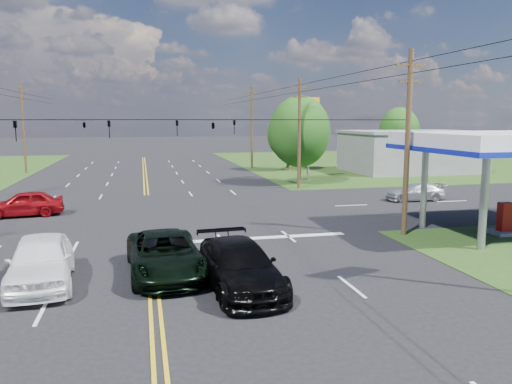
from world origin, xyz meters
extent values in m
plane|color=black|center=(0.00, 12.00, 0.00)|extent=(280.00, 280.00, 0.00)
cube|color=#2A4014|center=(35.00, 44.00, 0.00)|extent=(46.00, 48.00, 0.03)
cube|color=silver|center=(5.00, 4.00, 0.00)|extent=(10.00, 0.50, 0.02)
cube|color=slate|center=(30.00, 32.00, 2.20)|extent=(14.00, 10.00, 4.40)
cylinder|color=#A5A5AA|center=(15.00, -0.50, 2.33)|extent=(0.36, 0.36, 4.65)
cylinder|color=#A5A5AA|center=(15.00, 4.50, 2.33)|extent=(0.36, 0.36, 4.65)
cube|color=maroon|center=(18.30, 2.00, 0.95)|extent=(0.70, 0.50, 1.50)
cylinder|color=#42311C|center=(13.00, 3.00, 4.75)|extent=(0.28, 0.28, 9.50)
cube|color=#42311C|center=(13.00, 3.00, 8.70)|extent=(1.60, 0.12, 0.12)
cube|color=#42311C|center=(13.00, 3.00, 7.90)|extent=(1.20, 0.10, 0.10)
cylinder|color=#42311C|center=(13.00, 21.00, 4.75)|extent=(0.28, 0.28, 9.50)
cube|color=#42311C|center=(13.00, 21.00, 8.70)|extent=(1.60, 0.12, 0.12)
cube|color=#42311C|center=(13.00, 21.00, 7.90)|extent=(1.20, 0.10, 0.10)
cylinder|color=#42311C|center=(-13.00, 40.00, 5.00)|extent=(0.28, 0.28, 10.00)
cube|color=#42311C|center=(-13.00, 40.00, 9.20)|extent=(1.60, 0.12, 0.12)
cube|color=#42311C|center=(-13.00, 40.00, 8.40)|extent=(1.20, 0.10, 0.10)
cylinder|color=#42311C|center=(13.00, 40.00, 5.00)|extent=(0.28, 0.28, 10.00)
cube|color=#42311C|center=(13.00, 40.00, 9.20)|extent=(1.60, 0.12, 0.12)
cube|color=#42311C|center=(13.00, 40.00, 8.40)|extent=(1.20, 0.10, 0.10)
imported|color=black|center=(-6.50, 7.50, 5.42)|extent=(0.17, 0.21, 1.05)
imported|color=black|center=(-2.08, 10.56, 5.42)|extent=(0.17, 0.21, 1.05)
imported|color=black|center=(2.08, 13.44, 5.42)|extent=(0.17, 0.21, 1.05)
imported|color=black|center=(6.50, 16.50, 5.42)|extent=(0.17, 0.21, 1.05)
imported|color=black|center=(-3.90, 14.70, 5.70)|extent=(1.24, 0.26, 0.50)
imported|color=black|center=(3.90, 9.30, 5.70)|extent=(1.24, 0.26, 0.50)
cylinder|color=black|center=(13.00, 10.00, 8.90)|extent=(0.04, 100.00, 0.04)
cylinder|color=black|center=(13.00, 10.00, 8.30)|extent=(0.04, 100.00, 0.04)
cylinder|color=#42311C|center=(14.00, 24.00, 1.65)|extent=(0.36, 0.36, 3.30)
ellipsoid|color=#134716|center=(14.00, 24.00, 4.88)|extent=(5.70, 5.70, 6.60)
cylinder|color=#42311C|center=(16.50, 36.00, 1.43)|extent=(0.36, 0.36, 2.86)
ellipsoid|color=#134716|center=(16.50, 36.00, 4.23)|extent=(4.94, 4.94, 5.72)
cylinder|color=#42311C|center=(34.00, 42.00, 1.54)|extent=(0.36, 0.36, 3.08)
ellipsoid|color=#134716|center=(34.00, 42.00, 4.55)|extent=(5.32, 5.32, 6.16)
imported|color=black|center=(0.50, -1.06, 0.83)|extent=(3.10, 6.10, 1.65)
imported|color=black|center=(3.00, -3.27, 0.84)|extent=(2.81, 5.98, 1.69)
imported|color=white|center=(-3.97, -1.28, 0.92)|extent=(2.71, 5.62, 1.85)
imported|color=maroon|center=(-7.54, 13.00, 0.80)|extent=(4.91, 2.51, 1.60)
imported|color=silver|center=(19.52, 13.00, 0.63)|extent=(4.46, 2.01, 1.27)
cylinder|color=#A5A5AA|center=(15.84, 26.86, 4.09)|extent=(0.20, 0.20, 8.18)
cube|color=orange|center=(15.84, 26.86, 7.58)|extent=(2.26, 0.64, 1.12)
camera|label=1|loc=(-0.26, -20.17, 6.04)|focal=35.00mm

